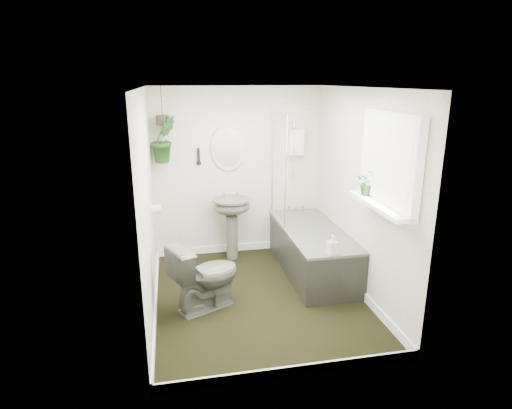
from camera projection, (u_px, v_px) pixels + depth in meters
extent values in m
cube|color=black|center=(259.00, 297.00, 4.87)|extent=(2.30, 2.80, 0.02)
cube|color=white|center=(259.00, 86.00, 4.22)|extent=(2.30, 2.80, 0.02)
cube|color=white|center=(238.00, 172.00, 5.87)|extent=(2.30, 0.02, 2.30)
cube|color=white|center=(297.00, 249.00, 3.22)|extent=(2.30, 0.02, 2.30)
cube|color=white|center=(147.00, 205.00, 4.33)|extent=(0.02, 2.80, 2.30)
cube|color=white|center=(360.00, 194.00, 4.77)|extent=(0.02, 2.80, 2.30)
cube|color=white|center=(259.00, 292.00, 4.86)|extent=(2.30, 2.80, 0.10)
cube|color=white|center=(296.00, 142.00, 5.84)|extent=(0.20, 0.10, 0.35)
ellipsoid|color=beige|center=(228.00, 148.00, 5.71)|extent=(0.46, 0.03, 0.62)
cylinder|color=black|center=(199.00, 156.00, 5.65)|extent=(0.04, 0.04, 0.22)
cylinder|color=white|center=(156.00, 209.00, 5.07)|extent=(0.11, 0.11, 0.11)
cube|color=white|center=(389.00, 161.00, 3.95)|extent=(0.08, 1.00, 0.90)
cube|color=white|center=(379.00, 205.00, 4.06)|extent=(0.18, 1.00, 0.04)
cube|color=white|center=(385.00, 161.00, 3.94)|extent=(0.01, 0.86, 0.76)
imported|color=#4D4F45|center=(206.00, 275.00, 4.54)|extent=(0.85, 0.69, 0.75)
imported|color=black|center=(369.00, 182.00, 4.30)|extent=(0.30, 0.29, 0.27)
imported|color=black|center=(164.00, 139.00, 5.40)|extent=(0.40, 0.37, 0.59)
imported|color=#302B2A|center=(332.00, 245.00, 4.54)|extent=(0.11, 0.11, 0.21)
cylinder|color=#2E281E|center=(163.00, 120.00, 5.33)|extent=(0.16, 0.16, 0.12)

